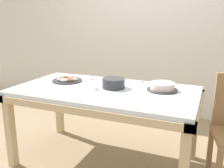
{
  "coord_description": "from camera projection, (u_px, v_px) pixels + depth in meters",
  "views": [
    {
      "loc": [
        0.91,
        -2.01,
        1.36
      ],
      "look_at": [
        0.09,
        -0.02,
        0.81
      ],
      "focal_mm": 40.0,
      "sensor_mm": 36.0,
      "label": 1
    }
  ],
  "objects": [
    {
      "name": "wall_back",
      "position": [
        150.0,
        24.0,
        3.56
      ],
      "size": [
        8.0,
        0.1,
        2.6
      ],
      "primitive_type": "cube",
      "color": "silver",
      "rests_on": "ground"
    },
    {
      "name": "dining_table",
      "position": [
        104.0,
        98.0,
        2.31
      ],
      "size": [
        1.7,
        0.92,
        0.75
      ],
      "color": "silver",
      "rests_on": "ground"
    },
    {
      "name": "plate_stack",
      "position": [
        113.0,
        83.0,
        2.31
      ],
      "size": [
        0.21,
        0.21,
        0.09
      ],
      "color": "#333338",
      "rests_on": "dining_table"
    },
    {
      "name": "tealight_centre",
      "position": [
        142.0,
        82.0,
        2.51
      ],
      "size": [
        0.04,
        0.04,
        0.04
      ],
      "color": "silver",
      "rests_on": "dining_table"
    },
    {
      "name": "tealight_right_edge",
      "position": [
        96.0,
        89.0,
        2.25
      ],
      "size": [
        0.04,
        0.04,
        0.04
      ],
      "color": "silver",
      "rests_on": "dining_table"
    },
    {
      "name": "cake_chocolate_round",
      "position": [
        162.0,
        87.0,
        2.23
      ],
      "size": [
        0.27,
        0.27,
        0.07
      ],
      "color": "#333338",
      "rests_on": "dining_table"
    },
    {
      "name": "pastry_platter",
      "position": [
        67.0,
        80.0,
        2.57
      ],
      "size": [
        0.3,
        0.3,
        0.04
      ],
      "color": "#333338",
      "rests_on": "dining_table"
    },
    {
      "name": "tealight_near_cakes",
      "position": [
        92.0,
        79.0,
        2.62
      ],
      "size": [
        0.04,
        0.04,
        0.04
      ],
      "color": "silver",
      "rests_on": "dining_table"
    },
    {
      "name": "ground_plane",
      "position": [
        105.0,
        161.0,
        2.48
      ],
      "size": [
        12.0,
        12.0,
        0.0
      ],
      "primitive_type": "plane",
      "color": "#997F60"
    }
  ]
}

